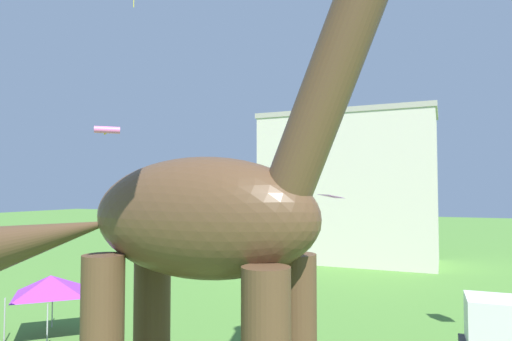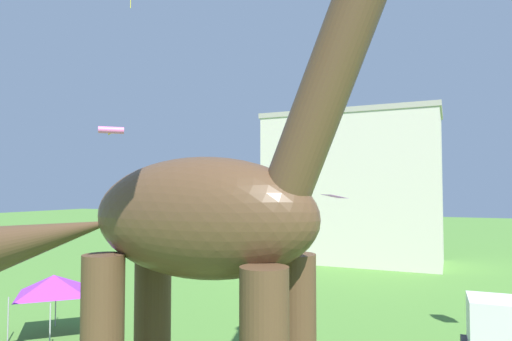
# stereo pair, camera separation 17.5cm
# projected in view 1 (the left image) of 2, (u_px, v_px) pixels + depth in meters

# --- Properties ---
(dinosaur_sculpture) EXTENTS (16.68, 3.53, 17.44)m
(dinosaur_sculpture) POSITION_uv_depth(u_px,v_px,m) (198.00, 217.00, 12.75)
(dinosaur_sculpture) COLOR #513823
(dinosaur_sculpture) RESTS_ON ground_plane
(person_near_flyer) EXTENTS (0.42, 0.18, 1.12)m
(person_near_flyer) POSITION_uv_depth(u_px,v_px,m) (290.00, 327.00, 20.55)
(person_near_flyer) COLOR black
(person_near_flyer) RESTS_ON ground_plane
(festival_canopy_tent) EXTENTS (3.15, 3.15, 3.00)m
(festival_canopy_tent) POSITION_uv_depth(u_px,v_px,m) (51.00, 285.00, 21.06)
(festival_canopy_tent) COLOR #B2B2B7
(festival_canopy_tent) RESTS_ON ground_plane
(kite_mid_right) EXTENTS (2.04, 2.09, 0.26)m
(kite_mid_right) POSITION_uv_depth(u_px,v_px,m) (331.00, 196.00, 29.52)
(kite_mid_right) COLOR purple
(kite_high_left) EXTENTS (2.28, 2.32, 0.65)m
(kite_high_left) POSITION_uv_depth(u_px,v_px,m) (107.00, 130.00, 40.01)
(kite_high_left) COLOR pink
(background_building_block) EXTENTS (17.02, 8.48, 14.82)m
(background_building_block) POSITION_uv_depth(u_px,v_px,m) (348.00, 187.00, 44.42)
(background_building_block) COLOR beige
(background_building_block) RESTS_ON ground_plane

